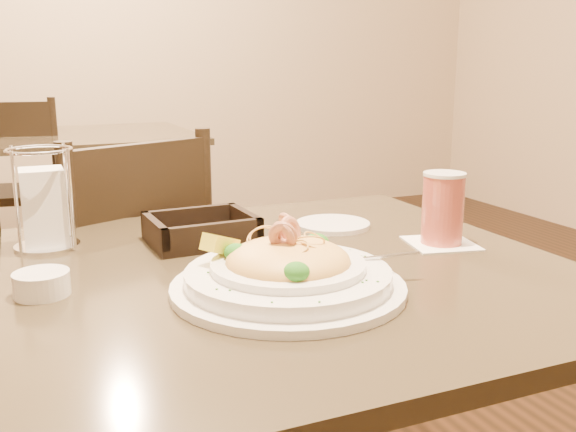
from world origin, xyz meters
name	(u,v)px	position (x,y,z in m)	size (l,w,h in m)	color
main_table	(292,394)	(0.00, 0.00, 0.51)	(0.90, 0.90, 0.75)	black
background_table	(100,182)	(-0.04, 2.28, 0.51)	(0.91, 0.91, 0.75)	black
dining_chair_near	(118,305)	(-0.21, 0.61, 0.50)	(0.56, 0.56, 0.93)	black
dining_chair_far	(22,186)	(-0.39, 2.41, 0.50)	(0.48, 0.48, 0.93)	black
pasta_bowl	(288,272)	(-0.06, -0.11, 0.78)	(0.38, 0.35, 0.11)	white
drink_glass	(443,209)	(0.30, 0.01, 0.82)	(0.14, 0.14, 0.14)	white
bread_basket	(201,232)	(-0.10, 0.20, 0.77)	(0.20, 0.16, 0.05)	black
napkin_caddy	(44,205)	(-0.37, 0.28, 0.83)	(0.12, 0.12, 0.18)	silver
side_plate	(333,225)	(0.18, 0.20, 0.76)	(0.15, 0.15, 0.01)	white
butter_ramekin	(42,284)	(-0.39, 0.01, 0.77)	(0.08, 0.08, 0.04)	white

